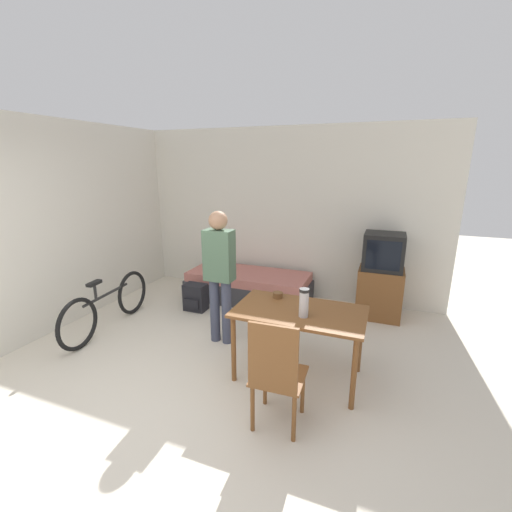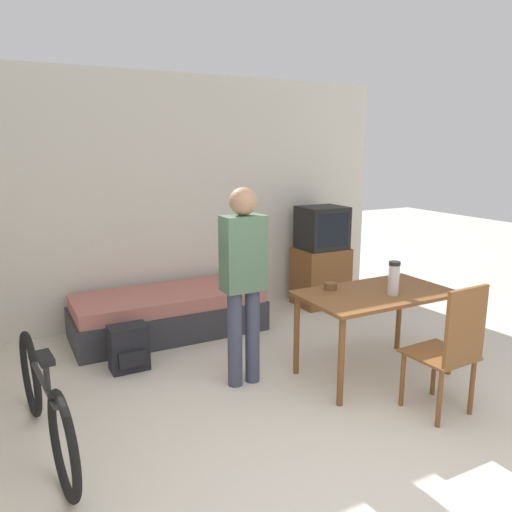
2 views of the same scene
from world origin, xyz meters
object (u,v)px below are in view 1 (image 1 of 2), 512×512
at_px(bicycle, 108,306).
at_px(mate_bowl, 278,295).
at_px(thermos_flask, 304,301).
at_px(daybed, 249,286).
at_px(person_standing, 219,269).
at_px(dining_table, 299,318).
at_px(tv, 381,278).
at_px(wooden_chair, 276,372).
at_px(backpack, 195,297).

bearing_deg(bicycle, mate_bowl, 2.94).
height_order(bicycle, thermos_flask, thermos_flask).
distance_m(daybed, mate_bowl, 1.86).
bearing_deg(person_standing, dining_table, -18.67).
relative_size(tv, bicycle, 0.73).
distance_m(wooden_chair, person_standing, 1.63).
distance_m(bicycle, thermos_flask, 2.75).
xyz_separation_m(dining_table, bicycle, (-2.61, 0.12, -0.32)).
relative_size(wooden_chair, backpack, 2.46).
relative_size(daybed, tv, 1.60).
relative_size(tv, mate_bowl, 11.14).
height_order(bicycle, person_standing, person_standing).
height_order(tv, wooden_chair, tv).
distance_m(daybed, person_standing, 1.56).
bearing_deg(wooden_chair, dining_table, 91.15).
bearing_deg(backpack, person_standing, -41.78).
relative_size(dining_table, person_standing, 0.79).
bearing_deg(thermos_flask, mate_bowl, 135.74).
xyz_separation_m(person_standing, thermos_flask, (1.13, -0.48, -0.05)).
xyz_separation_m(tv, dining_table, (-0.72, -1.82, 0.06)).
height_order(daybed, dining_table, dining_table).
bearing_deg(backpack, mate_bowl, -28.07).
relative_size(wooden_chair, person_standing, 0.61).
relative_size(tv, person_standing, 0.75).
xyz_separation_m(mate_bowl, backpack, (-1.55, 0.82, -0.57)).
height_order(wooden_chair, backpack, wooden_chair).
xyz_separation_m(tv, backpack, (-2.57, -0.76, -0.39)).
xyz_separation_m(tv, bicycle, (-3.33, -1.70, -0.26)).
xyz_separation_m(dining_table, wooden_chair, (0.02, -0.80, -0.10)).
bearing_deg(person_standing, mate_bowl, -9.29).
relative_size(daybed, backpack, 4.83).
distance_m(mate_bowl, backpack, 1.84).
xyz_separation_m(daybed, tv, (1.98, 0.09, 0.36)).
bearing_deg(mate_bowl, person_standing, 170.71).
xyz_separation_m(daybed, wooden_chair, (1.28, -2.53, 0.32)).
xyz_separation_m(daybed, person_standing, (0.20, -1.37, 0.72)).
relative_size(wooden_chair, thermos_flask, 3.57).
relative_size(dining_table, backpack, 3.16).
height_order(daybed, bicycle, bicycle).
xyz_separation_m(wooden_chair, thermos_flask, (0.05, 0.67, 0.34)).
bearing_deg(dining_table, bicycle, 177.45).
bearing_deg(mate_bowl, thermos_flask, -44.26).
relative_size(dining_table, mate_bowl, 11.70).
xyz_separation_m(daybed, bicycle, (-1.35, -1.62, 0.10)).
height_order(dining_table, mate_bowl, mate_bowl).
bearing_deg(thermos_flask, backpack, 148.27).
distance_m(tv, backpack, 2.70).
height_order(dining_table, person_standing, person_standing).
distance_m(person_standing, mate_bowl, 0.79).
bearing_deg(bicycle, daybed, 50.21).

